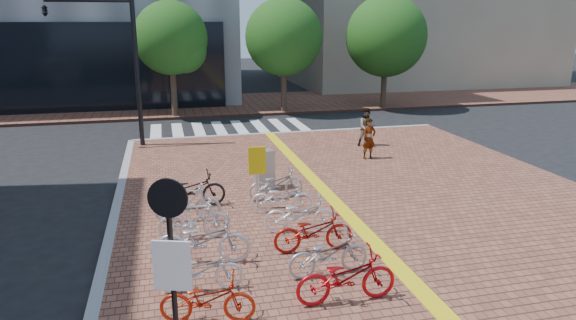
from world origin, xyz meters
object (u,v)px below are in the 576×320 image
object	(u,v)px
traffic_light_pole	(95,38)
bike_2	(203,240)
bike_7	(328,254)
bike_9	(300,214)
bike_10	(282,197)
yellow_sign	(257,166)
bike_4	(187,203)
bike_0	(208,299)
pedestrian_a	(369,139)
bike_6	(346,277)
bike_1	(200,270)
bike_3	(194,219)
pedestrian_b	(367,127)
bike_11	(276,184)
bike_5	(191,190)
bike_8	(313,231)
utility_box	(264,169)
notice_sign	(171,254)

from	to	relation	value
traffic_light_pole	bike_2	bearing A→B (deg)	-75.02
bike_7	bike_9	xyz separation A→B (m)	(0.01, 2.20, 0.01)
bike_10	traffic_light_pole	xyz separation A→B (m)	(-5.28, 8.85, 3.87)
yellow_sign	bike_2	bearing A→B (deg)	-120.21
bike_4	bike_0	bearing A→B (deg)	-167.92
pedestrian_a	bike_9	bearing A→B (deg)	-138.27
bike_6	bike_9	bearing A→B (deg)	-0.35
bike_1	yellow_sign	bearing A→B (deg)	-19.97
bike_6	traffic_light_pole	world-z (taller)	traffic_light_pole
bike_2	bike_3	xyz separation A→B (m)	(-0.10, 1.28, -0.02)
pedestrian_b	bike_11	bearing A→B (deg)	-128.06
bike_5	traffic_light_pole	world-z (taller)	traffic_light_pole
pedestrian_b	yellow_sign	bearing A→B (deg)	-128.26
bike_3	pedestrian_a	size ratio (longest dim) A/B	1.10
bike_3	bike_4	xyz separation A→B (m)	(-0.11, 1.12, 0.01)
bike_6	bike_8	distance (m)	2.18
bike_11	pedestrian_b	size ratio (longest dim) A/B	1.07
bike_11	utility_box	bearing A→B (deg)	0.70
utility_box	notice_sign	distance (m)	8.61
bike_5	bike_0	bearing A→B (deg)	173.42
bike_6	yellow_sign	world-z (taller)	yellow_sign
bike_5	traffic_light_pole	size ratio (longest dim) A/B	0.30
bike_6	bike_11	distance (m)	5.78
bike_0	bike_8	distance (m)	3.37
bike_9	bike_10	size ratio (longest dim) A/B	1.05
bike_11	traffic_light_pole	world-z (taller)	traffic_light_pole
bike_9	utility_box	xyz separation A→B (m)	(-0.20, 3.50, 0.14)
bike_3	bike_8	xyz separation A→B (m)	(2.51, -1.28, -0.03)
bike_5	bike_9	bearing A→B (deg)	-139.52
bike_8	bike_10	size ratio (longest dim) A/B	1.08
bike_8	bike_9	distance (m)	1.08
bike_0	bike_4	bearing A→B (deg)	12.86
bike_10	bike_7	bearing A→B (deg)	-166.26
bike_4	bike_7	world-z (taller)	bike_4
bike_8	bike_11	size ratio (longest dim) A/B	1.08
bike_4	utility_box	size ratio (longest dim) A/B	1.43
bike_4	notice_sign	world-z (taller)	notice_sign
bike_2	bike_6	bearing A→B (deg)	-122.02
bike_0	bike_3	size ratio (longest dim) A/B	0.97
bike_3	bike_9	xyz separation A→B (m)	(2.51, -0.20, -0.04)
bike_3	bike_11	xyz separation A→B (m)	(2.47, 2.32, -0.07)
bike_2	pedestrian_b	size ratio (longest dim) A/B	1.28
bike_7	notice_sign	distance (m)	4.09
bike_6	bike_3	bearing A→B (deg)	35.70
bike_4	pedestrian_b	world-z (taller)	pedestrian_b
utility_box	bike_11	bearing A→B (deg)	-80.87
notice_sign	traffic_light_pole	size ratio (longest dim) A/B	0.48
pedestrian_a	utility_box	world-z (taller)	pedestrian_a
bike_5	pedestrian_a	xyz separation A→B (m)	(6.68, 3.66, 0.26)
bike_10	notice_sign	xyz separation A→B (m)	(-2.91, -5.87, 1.44)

